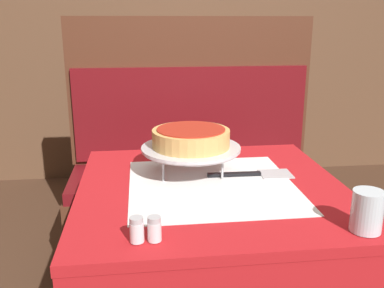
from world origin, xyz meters
TOP-DOWN VIEW (x-y plane):
  - dining_table_front at (0.00, 0.00)m, footprint 0.87×0.87m
  - dining_table_rear at (0.13, 1.60)m, footprint 0.65×0.65m
  - booth_bench at (0.05, 0.85)m, footprint 1.32×0.49m
  - back_wall_panel at (0.00, 2.13)m, footprint 6.00×0.04m
  - pizza_pan_stand at (-0.06, 0.11)m, footprint 0.34×0.34m
  - deep_dish_pizza at (-0.06, 0.11)m, footprint 0.27×0.27m
  - pizza_server at (0.16, 0.07)m, footprint 0.30×0.09m
  - water_glass_near at (0.34, -0.36)m, footprint 0.08×0.08m
  - salt_shaker at (-0.24, -0.35)m, footprint 0.04×0.04m
  - pepper_shaker at (-0.20, -0.35)m, footprint 0.03×0.03m
  - condiment_caddy at (0.22, 1.58)m, footprint 0.11×0.11m

SIDE VIEW (x-z plane):
  - booth_bench at x=0.05m, z-range -0.27..0.99m
  - dining_table_rear at x=0.13m, z-range 0.24..0.98m
  - dining_table_front at x=0.00m, z-range 0.26..0.98m
  - pizza_server at x=0.16m, z-range 0.72..0.74m
  - pepper_shaker at x=-0.20m, z-range 0.72..0.79m
  - salt_shaker at x=-0.24m, z-range 0.72..0.79m
  - condiment_caddy at x=0.22m, z-range 0.70..0.85m
  - water_glass_near at x=0.34m, z-range 0.73..0.83m
  - pizza_pan_stand at x=-0.06m, z-range 0.77..0.87m
  - deep_dish_pizza at x=-0.06m, z-range 0.83..0.89m
  - back_wall_panel at x=0.00m, z-range 0.00..2.40m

